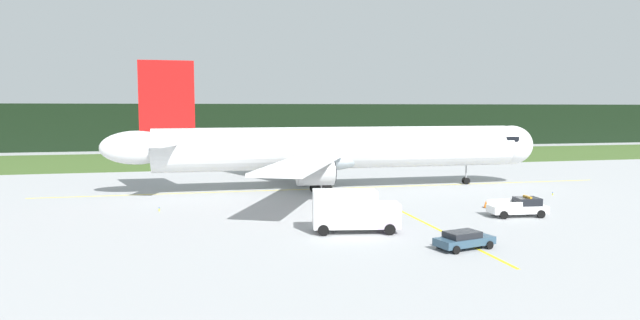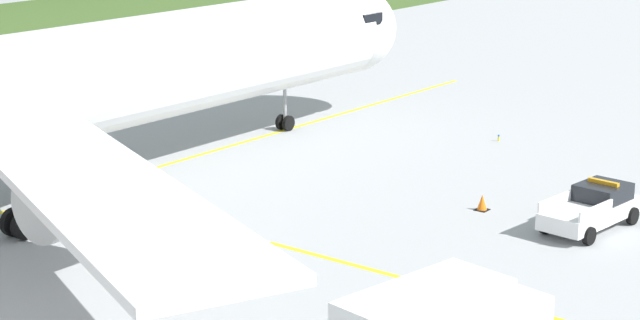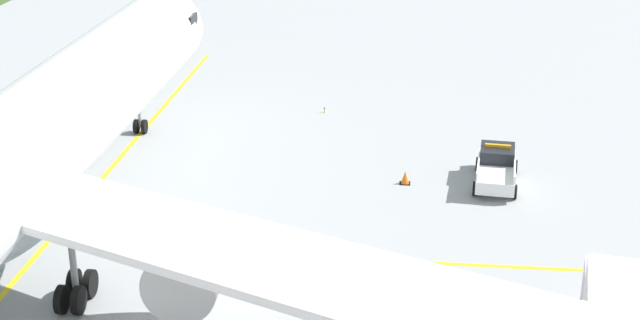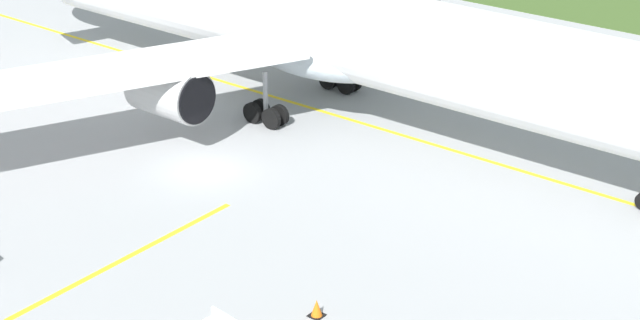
% 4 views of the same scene
% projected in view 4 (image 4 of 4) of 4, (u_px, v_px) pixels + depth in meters
% --- Properties ---
extents(ground, '(320.00, 320.00, 0.00)m').
position_uv_depth(ground, '(208.00, 170.00, 51.15)').
color(ground, '#9A9C9E').
extents(taxiway_centerline_main, '(73.57, 0.95, 0.01)m').
position_uv_depth(taxiway_centerline_main, '(350.00, 119.00, 57.22)').
color(taxiway_centerline_main, yellow).
rests_on(taxiway_centerline_main, ground).
extents(airliner, '(55.79, 46.46, 15.72)m').
position_uv_depth(airliner, '(341.00, 32.00, 55.46)').
color(airliner, silver).
rests_on(airliner, ground).
extents(apron_cone, '(0.58, 0.58, 0.72)m').
position_uv_depth(apron_cone, '(317.00, 308.00, 38.97)').
color(apron_cone, black).
rests_on(apron_cone, ground).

